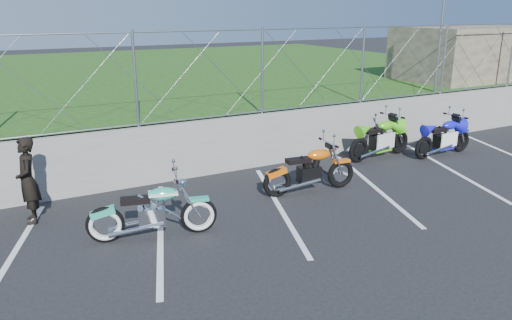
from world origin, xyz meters
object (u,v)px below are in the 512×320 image
person_standing (28,181)px  naked_orange (311,172)px  cruiser_turquoise (154,213)px  sportbike_green (381,140)px  sportbike_blue (444,139)px

person_standing → naked_orange: bearing=78.2°
cruiser_turquoise → sportbike_green: bearing=29.0°
sportbike_blue → sportbike_green: bearing=157.5°
cruiser_turquoise → sportbike_blue: cruiser_turquoise is taller
cruiser_turquoise → sportbike_blue: 8.24m
cruiser_turquoise → person_standing: (-1.77, 1.67, 0.35)m
naked_orange → person_standing: bearing=174.4°
sportbike_green → person_standing: (-8.31, -0.13, 0.32)m
sportbike_blue → person_standing: size_ratio=1.28×
sportbike_green → person_standing: person_standing is taller
cruiser_turquoise → person_standing: person_standing is taller
cruiser_turquoise → naked_orange: cruiser_turquoise is taller
cruiser_turquoise → sportbike_blue: size_ratio=1.07×
naked_orange → sportbike_green: (3.00, 1.25, 0.02)m
naked_orange → sportbike_blue: size_ratio=1.05×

